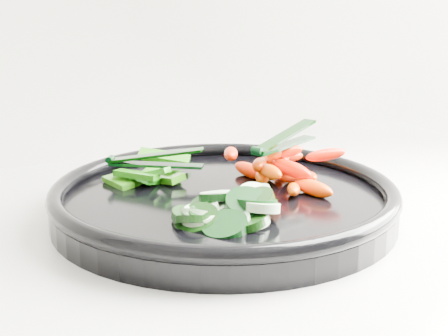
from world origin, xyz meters
name	(u,v)px	position (x,y,z in m)	size (l,w,h in m)	color
veggie_tray	(224,199)	(0.47, 1.69, 0.95)	(0.40, 0.40, 0.04)	black
cucumber_pile	(224,211)	(0.44, 1.62, 0.96)	(0.12, 0.12, 0.04)	black
carrot_pile	(279,167)	(0.55, 1.70, 0.97)	(0.14, 0.16, 0.05)	#FF4D00
pepper_pile	(150,174)	(0.42, 1.78, 0.96)	(0.12, 0.11, 0.03)	#26700A
tong_carrot	(283,141)	(0.55, 1.70, 1.00)	(0.11, 0.06, 0.02)	black
tong_pepper	(153,160)	(0.42, 1.77, 0.98)	(0.10, 0.08, 0.02)	black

